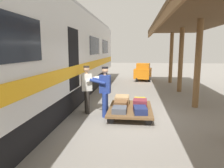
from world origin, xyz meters
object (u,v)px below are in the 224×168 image
at_px(suitcase_yellow_case, 140,101).
at_px(baggage_tug, 143,72).
at_px(suitcase_burgundy_valise, 140,104).
at_px(suitcase_slate_roller, 119,110).
at_px(suitcase_tan_vintage, 122,99).
at_px(suitcase_brown_leather, 121,104).
at_px(porter_in_overalls, 104,90).
at_px(suitcase_navy_fabric, 140,110).
at_px(train_car, 31,56).
at_px(luggage_cart, 130,109).
at_px(porter_by_door, 87,88).

distance_m(suitcase_yellow_case, baggage_tug, 7.83).
bearing_deg(suitcase_burgundy_valise, suitcase_slate_roller, 41.70).
xyz_separation_m(suitcase_tan_vintage, suitcase_brown_leather, (0.00, 0.59, -0.03)).
height_order(suitcase_yellow_case, porter_in_overalls, porter_in_overalls).
bearing_deg(suitcase_burgundy_valise, suitcase_yellow_case, -90.00).
relative_size(suitcase_burgundy_valise, baggage_tug, 0.26).
bearing_deg(suitcase_yellow_case, suitcase_slate_roller, 60.70).
relative_size(suitcase_navy_fabric, baggage_tug, 0.32).
xyz_separation_m(train_car, porter_in_overalls, (-2.52, -0.02, -1.14)).
bearing_deg(luggage_cart, porter_by_door, -5.53).
relative_size(luggage_cart, porter_by_door, 1.25).
distance_m(suitcase_slate_roller, porter_by_door, 1.52).
xyz_separation_m(porter_in_overalls, baggage_tug, (-1.54, -8.57, -0.30)).
xyz_separation_m(suitcase_tan_vintage, suitcase_yellow_case, (-0.66, 0.00, -0.04)).
height_order(suitcase_burgundy_valise, porter_in_overalls, porter_in_overalls).
height_order(suitcase_brown_leather, suitcase_navy_fabric, suitcase_brown_leather).
xyz_separation_m(suitcase_yellow_case, baggage_tug, (-0.34, -7.82, 0.24)).
xyz_separation_m(suitcase_slate_roller, suitcase_navy_fabric, (-0.66, 0.00, 0.01)).
bearing_deg(baggage_tug, porter_in_overalls, 79.84).
distance_m(suitcase_tan_vintage, suitcase_slate_roller, 1.17).
relative_size(suitcase_slate_roller, baggage_tug, 0.28).
height_order(train_car, porter_by_door, train_car).
bearing_deg(suitcase_brown_leather, suitcase_tan_vintage, -90.00).
distance_m(suitcase_yellow_case, porter_in_overalls, 1.51).
bearing_deg(suitcase_navy_fabric, porter_by_door, -21.51).
relative_size(suitcase_tan_vintage, porter_in_overalls, 0.37).
bearing_deg(porter_in_overalls, baggage_tug, -100.16).
xyz_separation_m(porter_in_overalls, porter_by_door, (0.66, -0.31, 0.00)).
bearing_deg(train_car, suitcase_navy_fabric, 173.78).
bearing_deg(baggage_tug, luggage_cart, 85.47).
bearing_deg(luggage_cart, suitcase_burgundy_valise, -180.00).
height_order(train_car, porter_in_overalls, train_car).
bearing_deg(suitcase_tan_vintage, porter_in_overalls, 54.11).
bearing_deg(suitcase_slate_roller, suitcase_brown_leather, -90.00).
xyz_separation_m(suitcase_slate_roller, suitcase_burgundy_valise, (-0.66, -0.59, 0.06)).
xyz_separation_m(suitcase_slate_roller, porter_in_overalls, (0.54, -0.42, 0.55)).
distance_m(suitcase_yellow_case, suitcase_navy_fabric, 1.17).
bearing_deg(suitcase_yellow_case, train_car, 11.63).
height_order(luggage_cart, suitcase_navy_fabric, suitcase_navy_fabric).
xyz_separation_m(luggage_cart, porter_in_overalls, (0.87, 0.16, 0.68)).
distance_m(porter_by_door, baggage_tug, 8.55).
height_order(suitcase_brown_leather, porter_in_overalls, porter_in_overalls).
bearing_deg(suitcase_brown_leather, luggage_cart, 180.00).
relative_size(suitcase_burgundy_valise, porter_by_door, 0.28).
height_order(suitcase_slate_roller, baggage_tug, baggage_tug).
bearing_deg(train_car, baggage_tug, -115.28).
xyz_separation_m(suitcase_yellow_case, suitcase_navy_fabric, (0.00, 1.17, 0.00)).
distance_m(suitcase_slate_roller, baggage_tug, 9.05).
bearing_deg(suitcase_yellow_case, porter_in_overalls, 32.00).
bearing_deg(baggage_tug, suitcase_yellow_case, 87.53).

